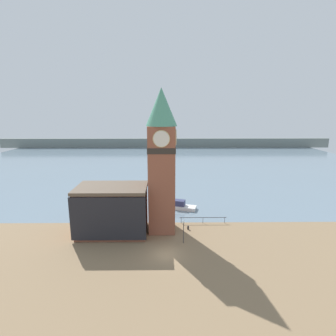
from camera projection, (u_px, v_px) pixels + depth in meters
The scene contains 9 objects.
ground_plane at pixel (166, 255), 36.81m from camera, with size 160.00×160.00×0.00m, color #846B4C.
water at pixel (165, 161), 105.97m from camera, with size 160.00×120.00×0.00m.
far_shoreline at pixel (165, 143), 144.52m from camera, with size 180.00×3.00×5.00m.
pier_railing at pixel (203, 218), 46.98m from camera, with size 8.42×0.08×1.09m.
clock_tower at pixel (162, 158), 41.90m from camera, with size 4.91×4.91×23.28m.
pier_building at pixel (112, 210), 42.67m from camera, with size 11.43×7.30×7.93m.
boat_near at pixel (182, 206), 53.80m from camera, with size 5.49×3.57×1.84m.
mooring_bollard_near at pixel (188, 227), 44.54m from camera, with size 0.32×0.32×0.68m.
lamp_post at pixel (184, 228), 39.53m from camera, with size 0.32×0.32×3.55m.
Camera 1 is at (-0.05, -33.36, 19.76)m, focal length 28.00 mm.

